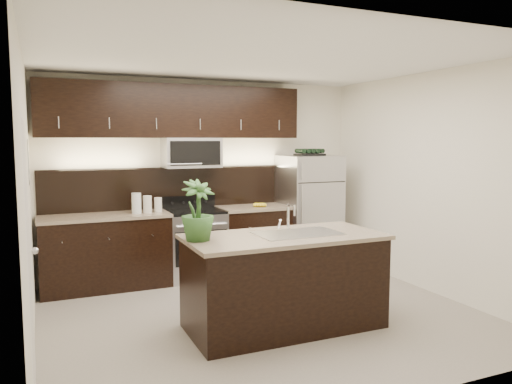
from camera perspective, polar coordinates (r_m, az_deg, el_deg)
ground at (r=5.52m, az=0.79°, el=-13.85°), size 4.50×4.50×0.00m
room_walls at (r=5.12m, az=-0.15°, el=3.98°), size 4.52×4.02×2.71m
counter_run at (r=6.79m, az=-8.68°, el=-6.02°), size 3.51×0.65×0.94m
upper_fixtures at (r=6.79m, az=-9.00°, el=8.15°), size 3.49×0.40×1.66m
island at (r=5.06m, az=3.21°, el=-10.11°), size 1.96×0.96×0.94m
sink_faucet at (r=5.03m, az=4.72°, el=-4.56°), size 0.84×0.50×0.28m
refrigerator at (r=7.40m, az=6.08°, el=-2.23°), size 0.79×0.72×1.64m
wine_rack at (r=7.33m, az=6.15°, el=4.51°), size 0.41×0.25×0.10m
plant at (r=4.66m, az=-6.71°, el=-2.09°), size 0.39×0.39×0.57m
canisters at (r=6.55m, az=-12.60°, el=-1.33°), size 0.39×0.14×0.26m
french_press at (r=7.23m, az=3.90°, el=-0.55°), size 0.11×0.11×0.30m
bananas at (r=6.98m, az=-0.04°, el=-1.46°), size 0.23×0.20×0.06m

